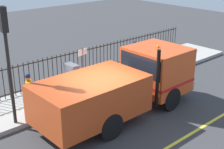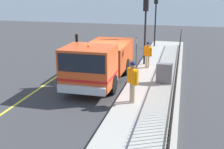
{
  "view_description": "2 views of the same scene",
  "coord_description": "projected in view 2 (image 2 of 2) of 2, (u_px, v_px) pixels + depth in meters",
  "views": [
    {
      "loc": [
        -8.26,
        6.86,
        6.07
      ],
      "look_at": [
        1.54,
        -1.89,
        1.05
      ],
      "focal_mm": 51.93,
      "sensor_mm": 36.0,
      "label": 1
    },
    {
      "loc": [
        4.26,
        -15.29,
        4.9
      ],
      "look_at": [
        1.1,
        -2.77,
        0.96
      ],
      "focal_mm": 45.36,
      "sensor_mm": 36.0,
      "label": 2
    }
  ],
  "objects": [
    {
      "name": "worker_standing",
      "position": [
        133.0,
        78.0,
        11.94
      ],
      "size": [
        0.52,
        0.53,
        1.81
      ],
      "rotation": [
        0.0,
        0.0,
        2.35
      ],
      "color": "orange",
      "rests_on": "sidewalk_slab"
    },
    {
      "name": "work_truck",
      "position": [
        99.0,
        60.0,
        14.92
      ],
      "size": [
        2.42,
        6.87,
        2.7
      ],
      "rotation": [
        0.0,
        0.0,
        3.15
      ],
      "color": "#D84C1E",
      "rests_on": "ground"
    },
    {
      "name": "lane_marking",
      "position": [
        63.0,
        72.0,
        17.23
      ],
      "size": [
        0.12,
        20.3,
        0.01
      ],
      "primitive_type": "cube",
      "color": "yellow",
      "rests_on": "ground"
    },
    {
      "name": "street_sign",
      "position": [
        136.0,
        53.0,
        15.13
      ],
      "size": [
        0.13,
        0.5,
        2.26
      ],
      "color": "#4C4C4C",
      "rests_on": "sidewalk_slab"
    },
    {
      "name": "pedestrian_distant",
      "position": [
        148.0,
        52.0,
        17.33
      ],
      "size": [
        0.54,
        0.4,
        1.61
      ],
      "rotation": [
        0.0,
        0.0,
        5.77
      ],
      "color": "orange",
      "rests_on": "sidewalk_slab"
    },
    {
      "name": "traffic_cone",
      "position": [
        90.0,
        61.0,
        18.87
      ],
      "size": [
        0.39,
        0.39,
        0.56
      ],
      "primitive_type": "cone",
      "color": "orange",
      "rests_on": "ground"
    },
    {
      "name": "sidewalk_slab",
      "position": [
        156.0,
        78.0,
        15.88
      ],
      "size": [
        2.72,
        22.56,
        0.18
      ],
      "primitive_type": "cube",
      "color": "#A3A099",
      "rests_on": "ground"
    },
    {
      "name": "traffic_light_near",
      "position": [
        146.0,
        17.0,
        17.57
      ],
      "size": [
        0.33,
        0.25,
        4.23
      ],
      "rotation": [
        0.0,
        0.0,
        2.99
      ],
      "color": "black",
      "rests_on": "sidewalk_slab"
    },
    {
      "name": "ground_plane",
      "position": [
        105.0,
        76.0,
        16.6
      ],
      "size": [
        49.63,
        49.63,
        0.0
      ],
      "primitive_type": "plane",
      "color": "#38383A",
      "rests_on": "ground"
    },
    {
      "name": "traffic_light_mid",
      "position": [
        156.0,
        9.0,
        23.31
      ],
      "size": [
        0.33,
        0.26,
        4.37
      ],
      "rotation": [
        0.0,
        0.0,
        2.98
      ],
      "color": "black",
      "rests_on": "sidewalk_slab"
    },
    {
      "name": "iron_fence",
      "position": [
        178.0,
        65.0,
        15.38
      ],
      "size": [
        0.04,
        19.21,
        1.41
      ],
      "color": "black",
      "rests_on": "sidewalk_slab"
    },
    {
      "name": "utility_cabinet",
      "position": [
        164.0,
        73.0,
        14.59
      ],
      "size": [
        0.81,
        0.38,
        1.04
      ],
      "primitive_type": "cube",
      "color": "slate",
      "rests_on": "sidewalk_slab"
    }
  ]
}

